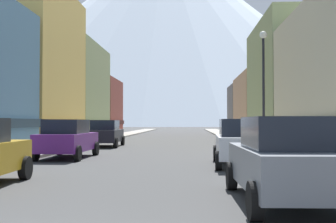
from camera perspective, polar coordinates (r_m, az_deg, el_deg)
The scene contains 16 objects.
sidewalk_left at distance 39.90m, azimuth -8.80°, elevation -3.67°, with size 2.50×100.00×0.15m, color gray.
sidewalk_right at distance 39.33m, azimuth 9.37°, elevation -3.70°, with size 2.50×100.00×0.15m, color gray.
storefront_left_2 at distance 34.81m, azimuth -19.97°, elevation 5.43°, with size 8.58×11.15×11.87m.
storefront_left_3 at distance 45.74m, azimuth -15.23°, elevation 2.41°, with size 10.07×11.71×9.66m.
storefront_left_4 at distance 56.10m, azimuth -11.66°, elevation 0.46°, with size 9.82×9.49×7.17m.
storefront_right_2 at distance 36.56m, azimuth 16.76°, elevation 3.52°, with size 6.44×12.83×9.87m.
storefront_right_3 at distance 49.35m, azimuth 13.51°, elevation 0.62°, with size 7.14×12.91×7.00m.
storefront_right_4 at distance 60.32m, azimuth 12.28°, elevation 0.14°, with size 8.66×8.11×6.74m.
car_left_1 at distance 20.02m, azimuth -13.43°, elevation -3.58°, with size 2.10×4.42×1.78m.
car_left_2 at distance 28.66m, azimuth -8.42°, elevation -2.93°, with size 2.15×4.44×1.78m.
car_right_0 at distance 9.07m, azimuth 15.67°, elevation -6.29°, with size 2.14×4.44×1.78m.
car_right_1 at distance 16.37m, azimuth 9.88°, elevation -4.10°, with size 2.21×4.47×1.78m.
potted_plant_0 at distance 22.88m, azimuth 16.02°, elevation -3.76°, with size 0.75×0.75×1.01m.
pedestrian_0 at distance 21.79m, azimuth 14.66°, elevation -3.23°, with size 0.36×0.36×1.75m.
streetlamp_right at distance 20.67m, azimuth 12.77°, elevation 5.05°, with size 0.36×0.36×5.86m.
mountain_backdrop at distance 270.41m, azimuth -0.39°, elevation 10.65°, with size 265.76×265.76×116.08m, color silver.
Camera 1 is at (1.80, -4.04, 1.68)m, focal length 45.11 mm.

